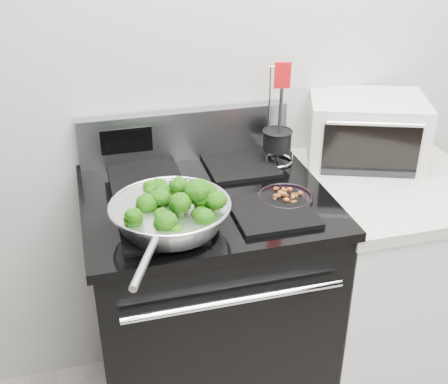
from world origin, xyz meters
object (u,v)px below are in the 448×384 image
object	(u,v)px
gas_range	(207,307)
utensil_holder	(277,145)
skillet	(170,214)
toaster_oven	(366,129)
bacon_plate	(286,194)

from	to	relation	value
gas_range	utensil_holder	world-z (taller)	utensil_holder
skillet	toaster_oven	xyz separation A→B (m)	(0.80, 0.36, 0.03)
gas_range	bacon_plate	bearing A→B (deg)	-22.03
bacon_plate	skillet	bearing A→B (deg)	-167.21
skillet	bacon_plate	distance (m)	0.40
gas_range	skillet	distance (m)	0.57
gas_range	utensil_holder	size ratio (longest dim) A/B	3.05
skillet	gas_range	bearing A→B (deg)	74.97
bacon_plate	utensil_holder	bearing A→B (deg)	76.22
toaster_oven	gas_range	bearing A→B (deg)	-144.31
utensil_holder	toaster_oven	distance (m)	0.35
utensil_holder	gas_range	bearing A→B (deg)	-140.42
gas_range	skillet	bearing A→B (deg)	-127.96
gas_range	utensil_holder	bearing A→B (deg)	29.17
gas_range	skillet	size ratio (longest dim) A/B	2.13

